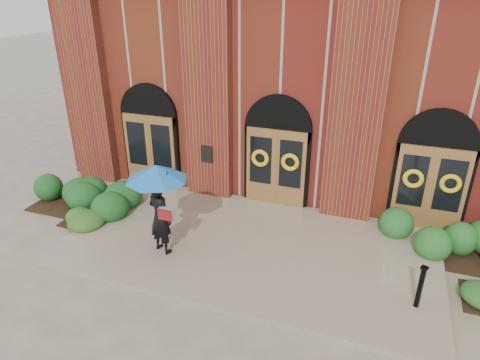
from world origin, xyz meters
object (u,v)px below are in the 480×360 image
at_px(hedge_wall_left, 85,197).
at_px(hedge_wall_right, 453,242).
at_px(metal_post, 420,286).
at_px(man_with_umbrella, 158,192).

relative_size(hedge_wall_left, hedge_wall_right, 0.99).
xyz_separation_m(metal_post, hedge_wall_left, (-10.00, 1.45, -0.28)).
relative_size(metal_post, hedge_wall_right, 0.32).
distance_m(man_with_umbrella, hedge_wall_right, 7.87).
relative_size(man_with_umbrella, metal_post, 2.34).
distance_m(metal_post, hedge_wall_right, 2.77).
bearing_deg(metal_post, hedge_wall_left, 171.75).
relative_size(man_with_umbrella, hedge_wall_right, 0.74).
height_order(man_with_umbrella, hedge_wall_left, man_with_umbrella).
bearing_deg(hedge_wall_right, hedge_wall_left, -173.93).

